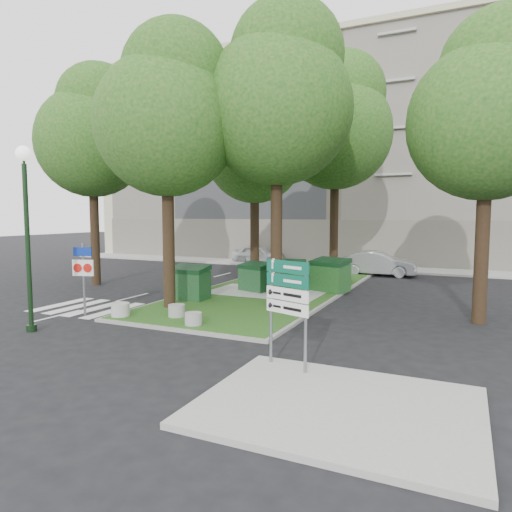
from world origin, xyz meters
The scene contains 26 objects.
ground centered at (0.00, 0.00, 0.00)m, with size 120.00×120.00×0.00m, color black.
median_island centered at (0.50, 8.00, 0.06)m, with size 6.00×16.00×0.12m, color #244313.
median_kerb centered at (0.50, 8.00, 0.05)m, with size 6.30×16.30×0.10m, color gray.
sidewalk_corner centered at (6.50, -3.50, 0.06)m, with size 5.00×4.00×0.12m, color #999993.
building_sidewalk centered at (0.00, 18.50, 0.06)m, with size 42.00×3.00×0.12m, color #999993.
zebra_crossing centered at (-3.75, 1.50, 0.01)m, with size 5.00×3.00×0.01m, color silver.
apartment_building centered at (0.00, 26.00, 8.00)m, with size 41.00×12.00×16.00m, color beige.
tree_median_near_left centered at (-1.41, 2.56, 7.32)m, with size 5.20×5.20×10.53m.
tree_median_near_right centered at (2.09, 4.56, 7.99)m, with size 5.60×5.60×11.46m.
tree_median_mid centered at (-0.91, 9.06, 6.98)m, with size 4.80×4.80×9.99m.
tree_median_far centered at (2.29, 12.06, 8.32)m, with size 5.80×5.80×11.93m.
tree_street_left centered at (-8.41, 6.06, 7.65)m, with size 5.40×5.40×11.00m.
tree_street_right centered at (9.09, 5.06, 6.98)m, with size 5.00×5.00×10.06m.
dumpster_a centered at (-1.68, 4.17, 0.79)m, with size 1.53×1.09×1.40m.
dumpster_b centered at (-0.08, 7.14, 0.75)m, with size 1.63×1.36×1.31m.
dumpster_c centered at (1.52, 6.90, 0.84)m, with size 1.83×1.48×1.49m.
dumpster_d centered at (3.00, 8.49, 0.84)m, with size 1.88×1.56×1.50m.
bollard_left centered at (-2.10, 0.50, 0.34)m, with size 0.62×0.62×0.44m, color #ADADA8.
bollard_right centered at (0.83, 0.50, 0.31)m, with size 0.54×0.54×0.38m, color gray.
bollard_mid centered at (-0.32, 1.25, 0.32)m, with size 0.57×0.57×0.40m, color gray.
litter_bin centered at (2.84, 11.87, 0.50)m, with size 0.43×0.43×0.76m, color gold.
street_lamp centered at (-3.50, -1.89, 3.53)m, with size 0.45×0.45×5.61m.
traffic_sign_pole centered at (-3.65, 0.42, 1.66)m, with size 0.76×0.27×2.59m.
directional_sign centered at (4.94, -2.00, 1.74)m, with size 1.16×0.45×2.43m.
car_white centered at (-5.26, 18.81, 0.66)m, with size 1.56×3.89×1.32m, color silver.
car_silver centered at (3.91, 15.50, 0.71)m, with size 1.50×4.31×1.42m, color gray.
Camera 1 is at (8.52, -11.46, 3.59)m, focal length 32.00 mm.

